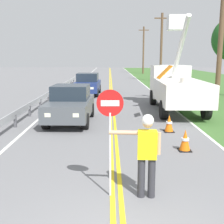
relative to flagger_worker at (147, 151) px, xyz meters
The scene contains 15 objects.
centerline_yellow_left 17.95m from the flagger_worker, 92.29° to the left, with size 0.11×110.00×0.01m, color yellow.
centerline_yellow_right 17.95m from the flagger_worker, 91.71° to the left, with size 0.11×110.00×0.01m, color yellow.
edge_line_right 18.18m from the flagger_worker, 80.57° to the left, with size 0.12×110.00×0.01m, color silver.
edge_line_left 18.43m from the flagger_worker, 103.28° to the left, with size 0.12×110.00×0.01m, color silver.
flagger_worker is the anchor object (origin of this frame).
stop_sign_paddle 1.02m from the flagger_worker, behind, with size 0.56×0.04×2.33m.
utility_bucket_truck 10.84m from the flagger_worker, 74.17° to the left, with size 2.84×6.87×5.27m.
oncoming_sedan_nearest 7.73m from the flagger_worker, 109.44° to the left, with size 2.02×4.16×1.70m.
oncoming_sedan_second 17.20m from the flagger_worker, 98.40° to the left, with size 2.03×4.16×1.70m.
utility_pole_near 12.19m from the flagger_worker, 62.85° to the left, with size 1.80×0.28×8.04m.
utility_pole_mid 29.93m from the flagger_worker, 79.49° to the left, with size 1.80×0.28×8.02m.
utility_pole_far 46.57m from the flagger_worker, 83.48° to the left, with size 1.80×0.28×8.15m.
traffic_cone_lead 3.58m from the flagger_worker, 61.88° to the left, with size 0.40×0.40×0.70m.
traffic_cone_mid 5.75m from the flagger_worker, 73.45° to the left, with size 0.40×0.40×0.70m.
guardrail_left_shoulder 12.94m from the flagger_worker, 111.91° to the left, with size 0.10×32.00×0.71m.
Camera 1 is at (-0.16, -3.68, 2.99)m, focal length 46.07 mm.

